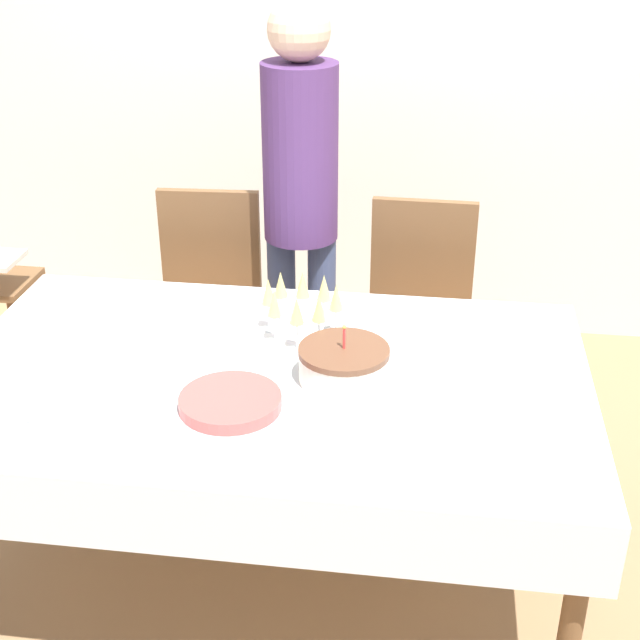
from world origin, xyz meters
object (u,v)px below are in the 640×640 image
dining_chair_far_left (208,304)px  person_standing (301,185)px  birthday_cake (344,364)px  plate_stack_main (230,402)px  champagne_tray (300,308)px  dining_chair_far_right (418,317)px

dining_chair_far_left → person_standing: person_standing is taller
birthday_cake → plate_stack_main: bearing=-146.5°
plate_stack_main → person_standing: (0.01, 1.15, 0.24)m
dining_chair_far_left → champagne_tray: dining_chair_far_left is taller
dining_chair_far_left → dining_chair_far_right: same height
birthday_cake → plate_stack_main: 0.35m
dining_chair_far_left → birthday_cake: bearing=-54.6°
plate_stack_main → person_standing: bearing=89.3°
birthday_cake → dining_chair_far_left: bearing=125.4°
dining_chair_far_left → person_standing: 0.62m
dining_chair_far_right → person_standing: person_standing is taller
dining_chair_far_left → person_standing: (0.37, 0.05, 0.49)m
champagne_tray → plate_stack_main: (-0.12, -0.44, -0.08)m
dining_chair_far_left → dining_chair_far_right: bearing=0.0°
champagne_tray → dining_chair_far_left: bearing=126.2°
dining_chair_far_right → person_standing: (-0.46, 0.05, 0.49)m
dining_chair_far_right → plate_stack_main: size_ratio=3.48×
champagne_tray → person_standing: 0.73m
dining_chair_far_left → champagne_tray: 0.87m
dining_chair_far_right → person_standing: 0.68m
champagne_tray → birthday_cake: bearing=-56.7°
champagne_tray → person_standing: bearing=98.6°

